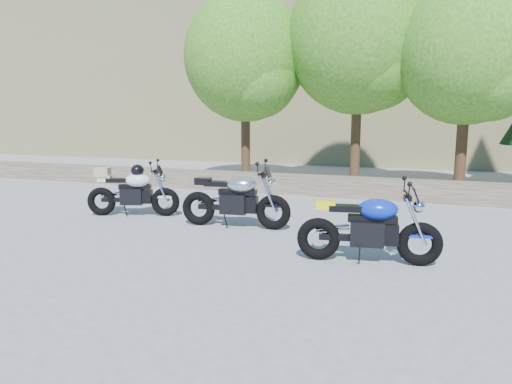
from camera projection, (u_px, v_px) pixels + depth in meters
ground at (220, 251)px, 6.76m from camera, size 90.00×90.00×0.00m
stone_wall at (310, 185)px, 11.80m from camera, size 22.00×0.55×0.50m
hillside at (439, 35)px, 30.38m from camera, size 80.00×30.00×15.00m
tree_decid_left at (248, 62)px, 13.62m from camera, size 3.67×3.67×5.62m
tree_decid_mid at (362, 43)px, 12.77m from camera, size 4.08×4.08×6.24m
tree_decid_right at (473, 56)px, 11.32m from camera, size 3.54×3.54×5.41m
silver_bike at (236, 200)px, 8.18m from camera, size 2.04×0.65×1.03m
white_bike at (132, 191)px, 9.17m from camera, size 1.83×0.81×1.04m
blue_bike at (369, 229)px, 6.15m from camera, size 1.93×0.61×0.97m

